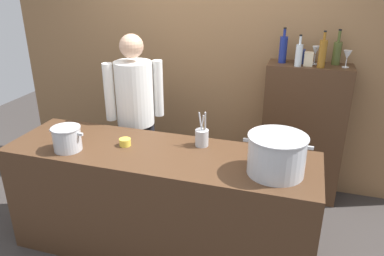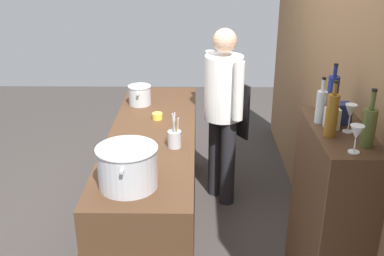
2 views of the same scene
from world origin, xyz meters
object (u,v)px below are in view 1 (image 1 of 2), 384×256
at_px(wine_bottle_cobalt, 283,49).
at_px(wine_bottle_clear, 299,55).
at_px(wine_glass_wide, 347,55).
at_px(spice_tin_cream, 309,59).
at_px(utensil_crock, 202,137).
at_px(spice_tin_navy, 300,56).
at_px(wine_bottle_amber, 322,53).
at_px(wine_bottle_olive, 337,52).
at_px(wine_glass_tall, 316,51).
at_px(butter_jar, 125,142).
at_px(stockpot_small, 67,139).
at_px(chef, 135,110).
at_px(stockpot_large, 277,155).

height_order(wine_bottle_cobalt, wine_bottle_clear, wine_bottle_cobalt).
bearing_deg(wine_glass_wide, spice_tin_cream, -174.23).
relative_size(utensil_crock, spice_tin_navy, 2.27).
height_order(wine_bottle_amber, wine_glass_wide, wine_bottle_amber).
bearing_deg(wine_glass_wide, wine_bottle_olive, 132.70).
xyz_separation_m(wine_bottle_clear, wine_bottle_olive, (0.32, 0.17, 0.01)).
distance_m(wine_bottle_cobalt, wine_bottle_amber, 0.35).
distance_m(wine_bottle_clear, wine_bottle_olive, 0.36).
bearing_deg(wine_bottle_amber, wine_bottle_olive, 51.17).
height_order(wine_glass_tall, spice_tin_cream, wine_glass_tall).
relative_size(wine_bottle_cobalt, spice_tin_cream, 2.65).
relative_size(utensil_crock, butter_jar, 3.15).
bearing_deg(wine_glass_tall, stockpot_small, -140.92).
bearing_deg(wine_glass_wide, wine_bottle_amber, -161.46).
bearing_deg(wine_bottle_clear, wine_glass_tall, 42.38).
relative_size(wine_bottle_clear, wine_bottle_amber, 0.87).
xyz_separation_m(stockpot_small, wine_bottle_amber, (1.77, 1.27, 0.50)).
bearing_deg(chef, stockpot_large, 120.84).
height_order(stockpot_small, utensil_crock, utensil_crock).
distance_m(wine_glass_wide, spice_tin_cream, 0.32).
height_order(utensil_crock, wine_bottle_olive, wine_bottle_olive).
bearing_deg(stockpot_small, butter_jar, 27.33).
distance_m(wine_glass_wide, wine_glass_tall, 0.27).
xyz_separation_m(wine_bottle_cobalt, spice_tin_navy, (0.16, 0.03, -0.06)).
distance_m(stockpot_small, utensil_crock, 1.02).
distance_m(chef, wine_bottle_olive, 1.90).
distance_m(wine_bottle_olive, spice_tin_cream, 0.27).
relative_size(stockpot_large, wine_glass_wide, 3.01).
bearing_deg(wine_glass_wide, stockpot_small, -145.85).
xyz_separation_m(wine_bottle_cobalt, wine_glass_wide, (0.55, -0.03, -0.02)).
bearing_deg(stockpot_large, chef, 153.18).
bearing_deg(wine_glass_tall, wine_bottle_amber, -64.63).
height_order(utensil_crock, wine_bottle_amber, wine_bottle_amber).
height_order(utensil_crock, wine_bottle_cobalt, wine_bottle_cobalt).
xyz_separation_m(stockpot_large, wine_glass_tall, (0.19, 1.29, 0.45)).
distance_m(wine_bottle_cobalt, wine_bottle_olive, 0.47).
relative_size(chef, wine_glass_wide, 11.11).
height_order(utensil_crock, wine_glass_wide, wine_glass_wide).
height_order(chef, spice_tin_cream, chef).
bearing_deg(wine_bottle_clear, wine_bottle_olive, 27.18).
bearing_deg(wine_glass_tall, wine_bottle_olive, 11.96).
bearing_deg(stockpot_small, wine_bottle_amber, 35.71).
distance_m(wine_bottle_cobalt, spice_tin_navy, 0.17).
bearing_deg(chef, wine_bottle_clear, 166.97).
relative_size(stockpot_large, wine_bottle_amber, 1.41).
bearing_deg(stockpot_small, wine_bottle_clear, 38.78).
height_order(wine_bottle_cobalt, wine_bottle_olive, wine_bottle_cobalt).
xyz_separation_m(chef, stockpot_large, (1.34, -0.68, 0.07)).
relative_size(utensil_crock, wine_glass_wide, 1.90).
relative_size(wine_bottle_amber, wine_glass_wide, 2.13).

